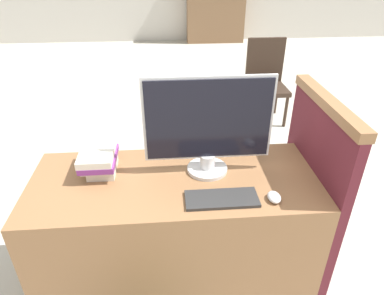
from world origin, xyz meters
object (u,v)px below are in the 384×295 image
(monitor, at_px, (208,125))
(far_chair, at_px, (266,78))
(keyboard, at_px, (222,199))
(mouse, at_px, (274,197))
(book_stack, at_px, (99,160))

(monitor, relative_size, far_chair, 0.70)
(keyboard, bearing_deg, mouse, -4.60)
(keyboard, bearing_deg, book_stack, 154.03)
(keyboard, xyz_separation_m, book_stack, (-0.61, 0.30, 0.06))
(mouse, bearing_deg, keyboard, 175.40)
(mouse, bearing_deg, book_stack, 159.72)
(mouse, distance_m, far_chair, 2.65)
(monitor, relative_size, book_stack, 2.52)
(keyboard, bearing_deg, monitor, 98.32)
(keyboard, xyz_separation_m, far_chair, (0.94, 2.52, -0.28))
(mouse, distance_m, book_stack, 0.91)
(monitor, xyz_separation_m, book_stack, (-0.57, 0.04, -0.20))
(monitor, bearing_deg, far_chair, 66.67)
(monitor, relative_size, keyboard, 1.88)
(keyboard, relative_size, mouse, 3.93)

